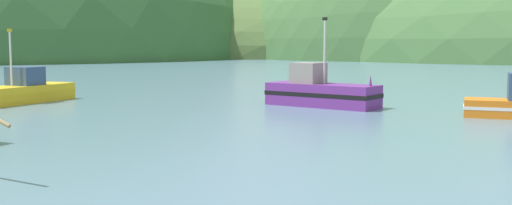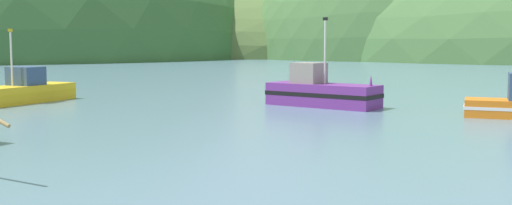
# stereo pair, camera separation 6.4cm
# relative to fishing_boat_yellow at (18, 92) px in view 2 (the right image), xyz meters

# --- Properties ---
(hill_far_left) EXTENTS (174.34, 139.47, 51.80)m
(hill_far_left) POSITION_rel_fishing_boat_yellow_xyz_m (6.10, 173.68, -0.78)
(hill_far_left) COLOR #516B38
(hill_far_left) RESTS_ON ground
(hill_mid_right) EXTENTS (96.64, 77.31, 76.62)m
(hill_mid_right) POSITION_rel_fishing_boat_yellow_xyz_m (56.03, 123.36, -0.78)
(hill_mid_right) COLOR #47703D
(hill_mid_right) RESTS_ON ground
(fishing_boat_yellow) EXTENTS (5.64, 9.35, 5.08)m
(fishing_boat_yellow) POSITION_rel_fishing_boat_yellow_xyz_m (0.00, 0.00, 0.00)
(fishing_boat_yellow) COLOR gold
(fishing_boat_yellow) RESTS_ON ground
(fishing_boat_purple) EXTENTS (7.60, 6.22, 5.77)m
(fishing_boat_purple) POSITION_rel_fishing_boat_yellow_xyz_m (20.66, -0.91, 0.16)
(fishing_boat_purple) COLOR #6B2D84
(fishing_boat_purple) RESTS_ON ground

